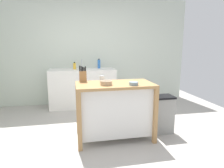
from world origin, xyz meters
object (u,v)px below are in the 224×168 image
(drinking_cup, at_px, (102,79))
(bottle_dish_soap, at_px, (75,66))
(kitchen_island, at_px, (115,108))
(bowl_ceramic_small, at_px, (134,83))
(knife_block, at_px, (83,76))
(sink_faucet, at_px, (82,64))
(bowl_stoneware_deep, at_px, (106,83))
(trash_bin, at_px, (162,114))
(bottle_spray_cleaner, at_px, (99,64))

(drinking_cup, distance_m, bottle_dish_soap, 1.73)
(kitchen_island, xyz_separation_m, bowl_ceramic_small, (0.24, -0.20, 0.41))
(kitchen_island, height_order, knife_block, knife_block)
(sink_faucet, height_order, bottle_dish_soap, sink_faucet)
(knife_block, bearing_deg, bottle_dish_soap, 93.76)
(bowl_ceramic_small, height_order, drinking_cup, drinking_cup)
(bowl_stoneware_deep, bearing_deg, trash_bin, 9.52)
(bowl_stoneware_deep, bearing_deg, bowl_ceramic_small, -13.39)
(kitchen_island, xyz_separation_m, trash_bin, (0.82, 0.05, -0.18))
(drinking_cup, xyz_separation_m, sink_faucet, (-0.21, 1.82, 0.07))
(trash_bin, bearing_deg, kitchen_island, -176.36)
(knife_block, bearing_deg, trash_bin, -7.34)
(bowl_stoneware_deep, height_order, bottle_spray_cleaner, bottle_spray_cleaner)
(knife_block, height_order, bowl_stoneware_deep, knife_block)
(knife_block, relative_size, bowl_ceramic_small, 1.90)
(bowl_ceramic_small, bearing_deg, knife_block, 148.96)
(trash_bin, bearing_deg, sink_faucet, 122.90)
(trash_bin, bearing_deg, knife_block, 172.66)
(knife_block, bearing_deg, drinking_cup, -20.28)
(kitchen_island, height_order, bottle_dish_soap, bottle_dish_soap)
(sink_faucet, relative_size, bottle_spray_cleaner, 0.95)
(drinking_cup, bearing_deg, sink_faucet, 96.66)
(bowl_ceramic_small, bearing_deg, kitchen_island, 139.34)
(bowl_ceramic_small, height_order, bowl_stoneware_deep, bowl_stoneware_deep)
(bottle_dish_soap, bearing_deg, drinking_cup, -77.10)
(kitchen_island, height_order, sink_faucet, sink_faucet)
(knife_block, bearing_deg, bowl_stoneware_deep, -46.28)
(bowl_ceramic_small, relative_size, drinking_cup, 1.26)
(knife_block, distance_m, bowl_ceramic_small, 0.82)
(bottle_dish_soap, bearing_deg, sink_faucet, 36.82)
(bowl_ceramic_small, distance_m, bowl_stoneware_deep, 0.39)
(sink_faucet, bearing_deg, bottle_spray_cleaner, -5.57)
(bottle_spray_cleaner, bearing_deg, knife_block, -106.10)
(kitchen_island, bearing_deg, knife_block, 154.78)
(bowl_ceramic_small, relative_size, bowl_stoneware_deep, 0.79)
(kitchen_island, height_order, bottle_spray_cleaner, bottle_spray_cleaner)
(bowl_ceramic_small, height_order, trash_bin, bowl_ceramic_small)
(drinking_cup, distance_m, bottle_spray_cleaner, 1.79)
(trash_bin, xyz_separation_m, bottle_dish_soap, (-1.39, 1.75, 0.66))
(drinking_cup, bearing_deg, trash_bin, -3.50)
(kitchen_island, relative_size, bowl_ceramic_small, 8.70)
(sink_faucet, bearing_deg, trash_bin, -57.10)
(sink_faucet, bearing_deg, bottle_dish_soap, -143.18)
(knife_block, relative_size, sink_faucet, 1.16)
(bottle_dish_soap, bearing_deg, kitchen_island, -72.52)
(drinking_cup, relative_size, trash_bin, 0.17)
(bowl_ceramic_small, bearing_deg, sink_faucet, 106.40)
(bowl_stoneware_deep, xyz_separation_m, bottle_dish_soap, (-0.42, 1.91, 0.06))
(bowl_stoneware_deep, height_order, trash_bin, bowl_stoneware_deep)
(knife_block, bearing_deg, bottle_spray_cleaner, 73.90)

